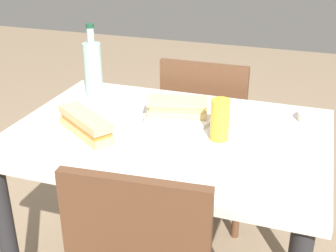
{
  "coord_description": "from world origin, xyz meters",
  "views": [
    {
      "loc": [
        0.43,
        -1.28,
        1.4
      ],
      "look_at": [
        0.0,
        0.0,
        0.77
      ],
      "focal_mm": 47.81,
      "sensor_mm": 36.0,
      "label": 1
    }
  ],
  "objects_px": {
    "knife_near": "(175,109)",
    "baguette_sandwich_far": "(86,124)",
    "chair_far": "(207,132)",
    "plate_far": "(87,136)",
    "dining_table": "(168,165)",
    "water_bottle": "(93,68)",
    "baguette_sandwich_near": "(177,107)",
    "olive_bowl": "(312,117)",
    "knife_far": "(100,127)",
    "beer_glass": "(220,120)",
    "plate_near": "(176,118)"
  },
  "relations": [
    {
      "from": "knife_near",
      "to": "baguette_sandwich_far",
      "type": "height_order",
      "value": "baguette_sandwich_far"
    },
    {
      "from": "chair_far",
      "to": "knife_near",
      "type": "distance_m",
      "value": 0.5
    },
    {
      "from": "plate_far",
      "to": "chair_far",
      "type": "bearing_deg",
      "value": 71.35
    },
    {
      "from": "dining_table",
      "to": "chair_far",
      "type": "height_order",
      "value": "chair_far"
    },
    {
      "from": "water_bottle",
      "to": "chair_far",
      "type": "bearing_deg",
      "value": 42.35
    },
    {
      "from": "baguette_sandwich_near",
      "to": "olive_bowl",
      "type": "distance_m",
      "value": 0.48
    },
    {
      "from": "knife_far",
      "to": "baguette_sandwich_near",
      "type": "bearing_deg",
      "value": 40.53
    },
    {
      "from": "knife_near",
      "to": "water_bottle",
      "type": "height_order",
      "value": "water_bottle"
    },
    {
      "from": "baguette_sandwich_near",
      "to": "olive_bowl",
      "type": "xyz_separation_m",
      "value": [
        0.45,
        0.14,
        -0.03
      ]
    },
    {
      "from": "baguette_sandwich_near",
      "to": "knife_near",
      "type": "distance_m",
      "value": 0.06
    },
    {
      "from": "knife_far",
      "to": "beer_glass",
      "type": "height_order",
      "value": "beer_glass"
    },
    {
      "from": "baguette_sandwich_near",
      "to": "water_bottle",
      "type": "xyz_separation_m",
      "value": [
        -0.38,
        0.11,
        0.07
      ]
    },
    {
      "from": "knife_far",
      "to": "beer_glass",
      "type": "bearing_deg",
      "value": 10.89
    },
    {
      "from": "plate_far",
      "to": "baguette_sandwich_near",
      "type": "bearing_deg",
      "value": 45.03
    },
    {
      "from": "plate_far",
      "to": "baguette_sandwich_far",
      "type": "relative_size",
      "value": 0.99
    },
    {
      "from": "plate_far",
      "to": "knife_far",
      "type": "distance_m",
      "value": 0.06
    },
    {
      "from": "knife_far",
      "to": "plate_near",
      "type": "bearing_deg",
      "value": 40.53
    },
    {
      "from": "plate_far",
      "to": "knife_far",
      "type": "bearing_deg",
      "value": 66.79
    },
    {
      "from": "beer_glass",
      "to": "olive_bowl",
      "type": "height_order",
      "value": "beer_glass"
    },
    {
      "from": "baguette_sandwich_far",
      "to": "water_bottle",
      "type": "relative_size",
      "value": 0.84
    },
    {
      "from": "dining_table",
      "to": "water_bottle",
      "type": "xyz_separation_m",
      "value": [
        -0.38,
        0.22,
        0.25
      ]
    },
    {
      "from": "baguette_sandwich_near",
      "to": "baguette_sandwich_far",
      "type": "relative_size",
      "value": 0.9
    },
    {
      "from": "dining_table",
      "to": "knife_near",
      "type": "distance_m",
      "value": 0.21
    },
    {
      "from": "plate_near",
      "to": "knife_near",
      "type": "xyz_separation_m",
      "value": [
        -0.02,
        0.05,
        0.01
      ]
    },
    {
      "from": "baguette_sandwich_far",
      "to": "water_bottle",
      "type": "bearing_deg",
      "value": 113.16
    },
    {
      "from": "dining_table",
      "to": "olive_bowl",
      "type": "height_order",
      "value": "olive_bowl"
    },
    {
      "from": "plate_far",
      "to": "dining_table",
      "type": "bearing_deg",
      "value": 29.01
    },
    {
      "from": "plate_near",
      "to": "olive_bowl",
      "type": "distance_m",
      "value": 0.48
    },
    {
      "from": "chair_far",
      "to": "baguette_sandwich_near",
      "type": "relative_size",
      "value": 3.92
    },
    {
      "from": "water_bottle",
      "to": "beer_glass",
      "type": "xyz_separation_m",
      "value": [
        0.56,
        -0.22,
        -0.05
      ]
    },
    {
      "from": "plate_near",
      "to": "plate_far",
      "type": "relative_size",
      "value": 1.0
    },
    {
      "from": "baguette_sandwich_far",
      "to": "chair_far",
      "type": "bearing_deg",
      "value": 71.35
    },
    {
      "from": "chair_far",
      "to": "dining_table",
      "type": "bearing_deg",
      "value": -90.04
    },
    {
      "from": "knife_far",
      "to": "olive_bowl",
      "type": "bearing_deg",
      "value": 25.87
    },
    {
      "from": "plate_near",
      "to": "water_bottle",
      "type": "xyz_separation_m",
      "value": [
        -0.38,
        0.11,
        0.11
      ]
    },
    {
      "from": "plate_near",
      "to": "water_bottle",
      "type": "bearing_deg",
      "value": 163.19
    },
    {
      "from": "dining_table",
      "to": "beer_glass",
      "type": "distance_m",
      "value": 0.26
    },
    {
      "from": "dining_table",
      "to": "knife_far",
      "type": "xyz_separation_m",
      "value": [
        -0.21,
        -0.08,
        0.15
      ]
    },
    {
      "from": "chair_far",
      "to": "plate_far",
      "type": "relative_size",
      "value": 3.55
    },
    {
      "from": "water_bottle",
      "to": "beer_glass",
      "type": "relative_size",
      "value": 2.13
    },
    {
      "from": "baguette_sandwich_near",
      "to": "knife_far",
      "type": "bearing_deg",
      "value": -139.47
    },
    {
      "from": "plate_far",
      "to": "beer_glass",
      "type": "height_order",
      "value": "beer_glass"
    },
    {
      "from": "plate_far",
      "to": "olive_bowl",
      "type": "distance_m",
      "value": 0.78
    },
    {
      "from": "baguette_sandwich_near",
      "to": "water_bottle",
      "type": "bearing_deg",
      "value": 163.19
    },
    {
      "from": "knife_far",
      "to": "olive_bowl",
      "type": "xyz_separation_m",
      "value": [
        0.66,
        0.32,
        -0.0
      ]
    },
    {
      "from": "dining_table",
      "to": "olive_bowl",
      "type": "xyz_separation_m",
      "value": [
        0.45,
        0.24,
        0.14
      ]
    },
    {
      "from": "baguette_sandwich_near",
      "to": "olive_bowl",
      "type": "bearing_deg",
      "value": 17.46
    },
    {
      "from": "beer_glass",
      "to": "knife_far",
      "type": "bearing_deg",
      "value": -169.11
    },
    {
      "from": "plate_near",
      "to": "knife_near",
      "type": "bearing_deg",
      "value": 115.23
    },
    {
      "from": "baguette_sandwich_far",
      "to": "water_bottle",
      "type": "height_order",
      "value": "water_bottle"
    }
  ]
}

